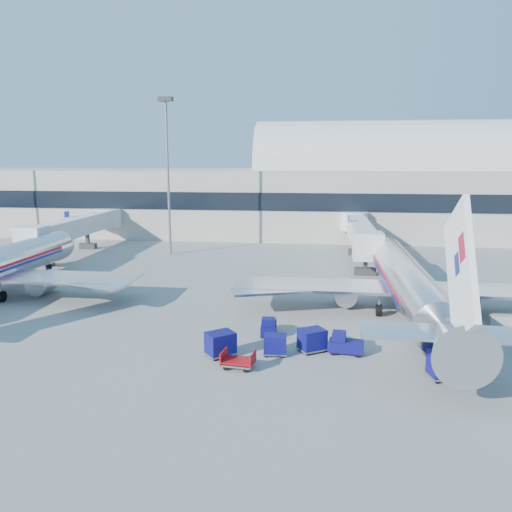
# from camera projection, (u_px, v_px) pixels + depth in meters

# --- Properties ---
(ground) EXTENTS (260.00, 260.00, 0.00)m
(ground) POSITION_uv_depth(u_px,v_px,m) (295.00, 325.00, 42.73)
(ground) COLOR gray
(ground) RESTS_ON ground
(terminal) EXTENTS (170.00, 28.15, 21.00)m
(terminal) POSITION_uv_depth(u_px,v_px,m) (240.00, 193.00, 97.46)
(terminal) COLOR #B2AA9E
(terminal) RESTS_ON ground
(airliner_main) EXTENTS (32.00, 37.26, 12.07)m
(airliner_main) POSITION_uv_depth(u_px,v_px,m) (408.00, 283.00, 45.34)
(airliner_main) COLOR silver
(airliner_main) RESTS_ON ground
(jetbridge_near) EXTENTS (4.40, 27.50, 6.25)m
(jetbridge_near) POSITION_uv_depth(u_px,v_px,m) (359.00, 231.00, 71.05)
(jetbridge_near) COLOR silver
(jetbridge_near) RESTS_ON ground
(jetbridge_mid) EXTENTS (4.40, 27.50, 6.25)m
(jetbridge_mid) POSITION_uv_depth(u_px,v_px,m) (80.00, 226.00, 76.19)
(jetbridge_mid) COLOR silver
(jetbridge_mid) RESTS_ON ground
(mast_west) EXTENTS (2.00, 1.20, 22.60)m
(mast_west) POSITION_uv_depth(u_px,v_px,m) (167.00, 153.00, 71.56)
(mast_west) COLOR slate
(mast_west) RESTS_ON ground
(barrier_near) EXTENTS (3.00, 0.55, 0.90)m
(barrier_near) POSITION_uv_depth(u_px,v_px,m) (508.00, 321.00, 42.39)
(barrier_near) COLOR #9E9E96
(barrier_near) RESTS_ON ground
(tug_lead) EXTENTS (2.60, 1.52, 1.61)m
(tug_lead) POSITION_uv_depth(u_px,v_px,m) (345.00, 344.00, 36.41)
(tug_lead) COLOR #0B0B53
(tug_lead) RESTS_ON ground
(tug_right) EXTENTS (2.32, 2.09, 1.37)m
(tug_right) POSITION_uv_depth(u_px,v_px,m) (437.00, 338.00, 37.96)
(tug_right) COLOR #0B0B53
(tug_right) RESTS_ON ground
(tug_left) EXTENTS (1.30, 2.44, 1.56)m
(tug_left) POSITION_uv_depth(u_px,v_px,m) (269.00, 327.00, 40.23)
(tug_left) COLOR #0B0B53
(tug_left) RESTS_ON ground
(cart_train_a) EXTENTS (2.42, 2.28, 1.70)m
(cart_train_a) POSITION_uv_depth(u_px,v_px,m) (312.00, 340.00, 36.79)
(cart_train_a) COLOR #0B0B53
(cart_train_a) RESTS_ON ground
(cart_train_b) EXTENTS (1.78, 1.40, 1.51)m
(cart_train_b) POSITION_uv_depth(u_px,v_px,m) (275.00, 344.00, 36.14)
(cart_train_b) COLOR #0B0B53
(cart_train_b) RESTS_ON ground
(cart_train_c) EXTENTS (2.55, 2.48, 1.79)m
(cart_train_c) POSITION_uv_depth(u_px,v_px,m) (221.00, 343.00, 35.90)
(cart_train_c) COLOR #0B0B53
(cart_train_c) RESTS_ON ground
(cart_solo_near) EXTENTS (2.37, 1.99, 1.84)m
(cart_solo_near) POSITION_uv_depth(u_px,v_px,m) (445.00, 365.00, 32.14)
(cart_solo_near) COLOR #0B0B53
(cart_solo_near) RESTS_ON ground
(cart_open_red) EXTENTS (2.36, 1.81, 0.58)m
(cart_open_red) POSITION_uv_depth(u_px,v_px,m) (239.00, 362.00, 33.92)
(cart_open_red) COLOR slate
(cart_open_red) RESTS_ON ground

